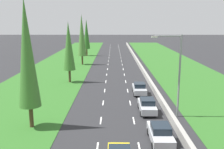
{
  "coord_description": "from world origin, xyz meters",
  "views": [
    {
      "loc": [
        -0.42,
        1.53,
        10.28
      ],
      "look_at": [
        -0.67,
        44.45,
        1.38
      ],
      "focal_mm": 40.83,
      "sensor_mm": 36.0,
      "label": 1
    }
  ],
  "objects_px": {
    "silver_sedan_right_lane": "(160,133)",
    "street_light_mast": "(176,70)",
    "poplar_tree_third": "(69,46)",
    "poplar_tree_fourth": "(82,35)",
    "silver_sedan_right_lane_fifth": "(139,88)",
    "silver_sedan_right_lane_fourth": "(147,105)",
    "poplar_tree_fifth": "(87,34)",
    "poplar_tree_second": "(27,54)"
  },
  "relations": [
    {
      "from": "poplar_tree_fifth",
      "to": "street_light_mast",
      "type": "bearing_deg",
      "value": -73.79
    },
    {
      "from": "poplar_tree_third",
      "to": "silver_sedan_right_lane_fifth",
      "type": "bearing_deg",
      "value": -32.3
    },
    {
      "from": "poplar_tree_fifth",
      "to": "street_light_mast",
      "type": "xyz_separation_m",
      "value": [
        14.92,
        -51.32,
        -1.39
      ]
    },
    {
      "from": "poplar_tree_third",
      "to": "street_light_mast",
      "type": "relative_size",
      "value": 1.16
    },
    {
      "from": "poplar_tree_third",
      "to": "poplar_tree_fourth",
      "type": "height_order",
      "value": "poplar_tree_fourth"
    },
    {
      "from": "poplar_tree_second",
      "to": "poplar_tree_fourth",
      "type": "height_order",
      "value": "poplar_tree_second"
    },
    {
      "from": "silver_sedan_right_lane_fourth",
      "to": "poplar_tree_fifth",
      "type": "xyz_separation_m",
      "value": [
        -12.1,
        49.92,
        5.81
      ]
    },
    {
      "from": "street_light_mast",
      "to": "silver_sedan_right_lane_fourth",
      "type": "bearing_deg",
      "value": 153.59
    },
    {
      "from": "poplar_tree_second",
      "to": "street_light_mast",
      "type": "distance_m",
      "value": 15.29
    },
    {
      "from": "silver_sedan_right_lane_fourth",
      "to": "poplar_tree_third",
      "type": "relative_size",
      "value": 0.43
    },
    {
      "from": "silver_sedan_right_lane_fifth",
      "to": "street_light_mast",
      "type": "xyz_separation_m",
      "value": [
        2.96,
        -9.06,
        4.42
      ]
    },
    {
      "from": "silver_sedan_right_lane_fourth",
      "to": "street_light_mast",
      "type": "bearing_deg",
      "value": -26.41
    },
    {
      "from": "silver_sedan_right_lane",
      "to": "silver_sedan_right_lane_fourth",
      "type": "distance_m",
      "value": 7.52
    },
    {
      "from": "poplar_tree_third",
      "to": "poplar_tree_fourth",
      "type": "relative_size",
      "value": 0.86
    },
    {
      "from": "silver_sedan_right_lane_fourth",
      "to": "silver_sedan_right_lane",
      "type": "bearing_deg",
      "value": -88.7
    },
    {
      "from": "silver_sedan_right_lane_fourth",
      "to": "poplar_tree_fifth",
      "type": "height_order",
      "value": "poplar_tree_fifth"
    },
    {
      "from": "poplar_tree_fourth",
      "to": "street_light_mast",
      "type": "relative_size",
      "value": 1.35
    },
    {
      "from": "silver_sedan_right_lane_fourth",
      "to": "street_light_mast",
      "type": "relative_size",
      "value": 0.5
    },
    {
      "from": "silver_sedan_right_lane",
      "to": "street_light_mast",
      "type": "distance_m",
      "value": 8.0
    },
    {
      "from": "poplar_tree_fifth",
      "to": "street_light_mast",
      "type": "height_order",
      "value": "poplar_tree_fifth"
    },
    {
      "from": "poplar_tree_third",
      "to": "poplar_tree_second",
      "type": "bearing_deg",
      "value": -91.71
    },
    {
      "from": "poplar_tree_third",
      "to": "street_light_mast",
      "type": "height_order",
      "value": "poplar_tree_third"
    },
    {
      "from": "silver_sedan_right_lane_fourth",
      "to": "poplar_tree_fourth",
      "type": "bearing_deg",
      "value": 109.01
    },
    {
      "from": "silver_sedan_right_lane_fifth",
      "to": "street_light_mast",
      "type": "height_order",
      "value": "street_light_mast"
    },
    {
      "from": "silver_sedan_right_lane_fourth",
      "to": "silver_sedan_right_lane_fifth",
      "type": "relative_size",
      "value": 1.0
    },
    {
      "from": "poplar_tree_third",
      "to": "silver_sedan_right_lane",
      "type": "bearing_deg",
      "value": -62.51
    },
    {
      "from": "silver_sedan_right_lane",
      "to": "silver_sedan_right_lane_fourth",
      "type": "height_order",
      "value": "same"
    },
    {
      "from": "poplar_tree_second",
      "to": "street_light_mast",
      "type": "xyz_separation_m",
      "value": [
        14.85,
        2.97,
        -2.12
      ]
    },
    {
      "from": "street_light_mast",
      "to": "poplar_tree_fifth",
      "type": "bearing_deg",
      "value": 106.21
    },
    {
      "from": "silver_sedan_right_lane_fourth",
      "to": "poplar_tree_fourth",
      "type": "xyz_separation_m",
      "value": [
        -11.5,
        33.37,
        6.31
      ]
    },
    {
      "from": "poplar_tree_third",
      "to": "poplar_tree_fourth",
      "type": "distance_m",
      "value": 18.58
    },
    {
      "from": "silver_sedan_right_lane_fifth",
      "to": "poplar_tree_fifth",
      "type": "bearing_deg",
      "value": 105.8
    },
    {
      "from": "poplar_tree_second",
      "to": "poplar_tree_third",
      "type": "height_order",
      "value": "poplar_tree_second"
    },
    {
      "from": "street_light_mast",
      "to": "poplar_tree_third",
      "type": "bearing_deg",
      "value": 131.37
    },
    {
      "from": "poplar_tree_fifth",
      "to": "silver_sedan_right_lane_fourth",
      "type": "bearing_deg",
      "value": -76.38
    },
    {
      "from": "silver_sedan_right_lane",
      "to": "silver_sedan_right_lane_fifth",
      "type": "xyz_separation_m",
      "value": [
        -0.31,
        15.18,
        0.0
      ]
    },
    {
      "from": "poplar_tree_fifth",
      "to": "poplar_tree_second",
      "type": "bearing_deg",
      "value": -89.92
    },
    {
      "from": "poplar_tree_third",
      "to": "poplar_tree_fourth",
      "type": "bearing_deg",
      "value": 90.15
    },
    {
      "from": "silver_sedan_right_lane_fifth",
      "to": "poplar_tree_third",
      "type": "distance_m",
      "value": 14.45
    },
    {
      "from": "silver_sedan_right_lane_fifth",
      "to": "poplar_tree_second",
      "type": "xyz_separation_m",
      "value": [
        -11.89,
        -12.03,
        6.54
      ]
    },
    {
      "from": "silver_sedan_right_lane_fourth",
      "to": "street_light_mast",
      "type": "height_order",
      "value": "street_light_mast"
    },
    {
      "from": "poplar_tree_fourth",
      "to": "poplar_tree_fifth",
      "type": "height_order",
      "value": "poplar_tree_fourth"
    }
  ]
}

